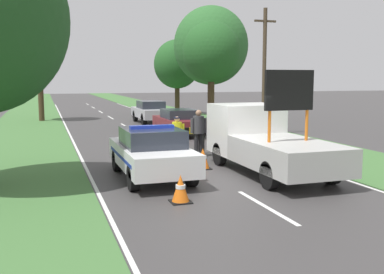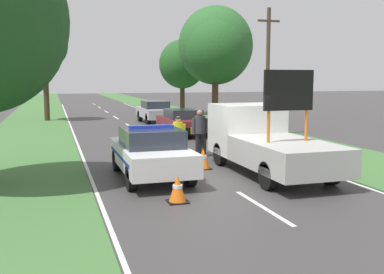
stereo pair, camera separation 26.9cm
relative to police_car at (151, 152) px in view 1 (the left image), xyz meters
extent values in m
plane|color=#3D3A3A|center=(1.84, -0.60, -0.79)|extent=(160.00, 160.00, 0.00)
cube|color=silver|center=(1.84, -3.81, -0.78)|extent=(0.12, 2.94, 0.01)
cube|color=silver|center=(1.84, 2.54, -0.78)|extent=(0.12, 2.94, 0.01)
cube|color=silver|center=(1.84, 8.90, -0.78)|extent=(0.12, 2.94, 0.01)
cube|color=silver|center=(1.84, 15.25, -0.78)|extent=(0.12, 2.94, 0.01)
cube|color=silver|center=(1.84, 21.61, -0.78)|extent=(0.12, 2.94, 0.01)
cube|color=silver|center=(1.84, 27.96, -0.78)|extent=(0.12, 2.94, 0.01)
cube|color=silver|center=(1.84, 34.32, -0.78)|extent=(0.12, 2.94, 0.01)
cube|color=silver|center=(1.84, 40.67, -0.78)|extent=(0.12, 2.94, 0.01)
cube|color=silver|center=(-1.74, 11.55, -0.78)|extent=(0.10, 59.09, 0.01)
cube|color=silver|center=(5.42, 11.55, -0.78)|extent=(0.10, 59.09, 0.01)
cube|color=#427038|center=(-3.99, 19.40, -0.77)|extent=(4.30, 120.00, 0.03)
cube|color=#427038|center=(7.67, 19.40, -0.77)|extent=(4.30, 120.00, 0.03)
cube|color=white|center=(0.00, 0.02, -0.11)|extent=(1.87, 4.43, 0.63)
cube|color=#282D38|center=(0.00, -0.11, 0.47)|extent=(1.65, 2.04, 0.52)
cylinder|color=black|center=(-0.81, 1.39, -0.42)|extent=(0.24, 0.73, 0.73)
cylinder|color=black|center=(0.81, 1.39, -0.42)|extent=(0.24, 0.73, 0.73)
cylinder|color=black|center=(-0.81, -1.35, -0.42)|extent=(0.24, 0.73, 0.73)
cylinder|color=black|center=(0.81, -1.35, -0.42)|extent=(0.24, 0.73, 0.73)
cube|color=#1E38C6|center=(0.00, -0.11, 0.77)|extent=(1.31, 0.24, 0.10)
cube|color=#193399|center=(0.00, 0.02, -0.08)|extent=(1.88, 3.63, 0.10)
cube|color=black|center=(0.00, 2.28, -0.17)|extent=(1.03, 0.08, 0.38)
cube|color=white|center=(3.68, 1.26, 0.45)|extent=(2.19, 1.94, 1.70)
cube|color=#232833|center=(3.68, 2.21, 0.76)|extent=(1.86, 0.04, 0.75)
cube|color=#B2B2AD|center=(3.68, -1.61, -0.01)|extent=(2.19, 3.79, 0.78)
cylinder|color=#D16619|center=(3.07, -1.61, 0.83)|extent=(0.09, 0.09, 0.90)
cylinder|color=#D16619|center=(4.29, -1.61, 0.83)|extent=(0.09, 0.09, 0.90)
cube|color=black|center=(3.68, -1.61, 1.86)|extent=(1.52, 0.12, 1.15)
cylinder|color=black|center=(2.70, 1.26, -0.40)|extent=(0.24, 0.78, 0.78)
cylinder|color=black|center=(4.65, 1.26, -0.40)|extent=(0.24, 0.78, 0.78)
cylinder|color=black|center=(2.70, -2.37, -0.40)|extent=(0.24, 0.78, 0.78)
cylinder|color=black|center=(4.65, -2.37, -0.40)|extent=(0.24, 0.78, 0.78)
cylinder|color=black|center=(0.86, 3.64, -0.38)|extent=(0.07, 0.07, 0.82)
cylinder|color=black|center=(2.97, 3.64, -0.38)|extent=(0.07, 0.07, 0.82)
cube|color=yellow|center=(0.81, 3.64, 0.16)|extent=(0.44, 0.08, 0.25)
cube|color=black|center=(1.25, 3.64, 0.16)|extent=(0.44, 0.08, 0.25)
cube|color=yellow|center=(1.69, 3.64, 0.16)|extent=(0.44, 0.08, 0.25)
cube|color=black|center=(2.14, 3.64, 0.16)|extent=(0.44, 0.08, 0.25)
cube|color=yellow|center=(2.58, 3.64, 0.16)|extent=(0.44, 0.08, 0.25)
cube|color=black|center=(3.02, 3.64, 0.16)|extent=(0.44, 0.08, 0.25)
cylinder|color=#191E38|center=(1.56, 2.85, -0.39)|extent=(0.15, 0.15, 0.79)
cylinder|color=#191E38|center=(1.73, 2.85, -0.39)|extent=(0.15, 0.15, 0.79)
cylinder|color=yellow|center=(1.64, 2.85, 0.30)|extent=(0.36, 0.36, 0.59)
cylinder|color=yellow|center=(1.42, 2.85, 0.27)|extent=(0.12, 0.12, 0.50)
cylinder|color=yellow|center=(1.87, 2.85, 0.27)|extent=(0.12, 0.12, 0.50)
sphere|color=tan|center=(1.64, 2.85, 0.70)|extent=(0.20, 0.20, 0.20)
cylinder|color=#141933|center=(1.64, 2.85, 0.76)|extent=(0.24, 0.24, 0.05)
cylinder|color=#232326|center=(2.48, 3.09, -0.34)|extent=(0.17, 0.17, 0.89)
cylinder|color=#232326|center=(2.66, 3.09, -0.34)|extent=(0.17, 0.17, 0.89)
cylinder|color=#3D3D42|center=(2.57, 3.09, 0.44)|extent=(0.41, 0.41, 0.67)
cylinder|color=#3D3D42|center=(2.32, 3.09, 0.41)|extent=(0.13, 0.13, 0.57)
cylinder|color=#3D3D42|center=(2.83, 3.09, 0.41)|extent=(0.13, 0.13, 0.57)
sphere|color=#A57A5B|center=(2.57, 3.09, 0.89)|extent=(0.23, 0.23, 0.23)
cube|color=black|center=(0.06, -2.83, -0.77)|extent=(0.50, 0.50, 0.03)
cone|color=orange|center=(0.06, -2.83, -0.43)|extent=(0.42, 0.42, 0.65)
cylinder|color=white|center=(0.06, -2.83, -0.40)|extent=(0.24, 0.24, 0.09)
cube|color=black|center=(1.93, 0.83, -0.77)|extent=(0.51, 0.51, 0.03)
cone|color=orange|center=(1.93, 0.83, -0.42)|extent=(0.43, 0.43, 0.67)
cylinder|color=white|center=(1.93, 0.83, -0.39)|extent=(0.24, 0.24, 0.09)
cube|color=maroon|center=(3.79, 9.79, -0.17)|extent=(1.85, 4.36, 0.55)
cube|color=#282D38|center=(3.79, 9.66, 0.34)|extent=(1.63, 2.01, 0.47)
cylinder|color=black|center=(2.98, 11.14, -0.45)|extent=(0.24, 0.68, 0.68)
cylinder|color=black|center=(4.60, 11.14, -0.45)|extent=(0.24, 0.68, 0.68)
cylinder|color=black|center=(2.98, 8.44, -0.45)|extent=(0.24, 0.68, 0.68)
cylinder|color=black|center=(4.60, 8.44, -0.45)|extent=(0.24, 0.68, 0.68)
cube|color=#B2B2B7|center=(3.79, 16.53, -0.10)|extent=(1.76, 4.53, 0.61)
cube|color=#282D38|center=(3.79, 16.39, 0.46)|extent=(1.54, 2.08, 0.50)
cylinder|color=black|center=(3.03, 17.93, -0.40)|extent=(0.24, 0.78, 0.78)
cylinder|color=black|center=(4.55, 17.93, -0.40)|extent=(0.24, 0.78, 0.78)
cylinder|color=black|center=(3.03, 15.12, -0.40)|extent=(0.24, 0.78, 0.78)
cylinder|color=black|center=(4.55, 15.12, -0.40)|extent=(0.24, 0.78, 0.78)
cylinder|color=#42301E|center=(8.02, 16.26, 0.87)|extent=(0.43, 0.43, 3.31)
ellipsoid|color=#2D662D|center=(8.02, 16.26, 4.43)|extent=(5.08, 5.08, 5.33)
cylinder|color=#42301E|center=(-3.17, 20.23, 1.26)|extent=(0.38, 0.38, 4.10)
ellipsoid|color=#1E471E|center=(-3.17, 20.23, 4.51)|extent=(3.19, 3.19, 3.35)
cylinder|color=#42301E|center=(7.47, 22.62, 0.58)|extent=(0.39, 0.39, 2.73)
ellipsoid|color=#235623|center=(7.47, 22.62, 3.36)|extent=(3.78, 3.78, 3.97)
cylinder|color=#42301E|center=(6.54, 12.26, 0.85)|extent=(0.38, 0.38, 3.28)
ellipsoid|color=#235623|center=(6.54, 12.26, 3.77)|extent=(3.42, 3.42, 3.59)
cylinder|color=#473828|center=(7.89, 8.10, 2.48)|extent=(0.20, 0.20, 6.53)
cube|color=#473828|center=(7.89, 8.10, 5.09)|extent=(1.20, 0.10, 0.10)
camera|label=1|loc=(-3.00, -12.95, 2.19)|focal=42.00mm
camera|label=2|loc=(-2.74, -13.03, 2.19)|focal=42.00mm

